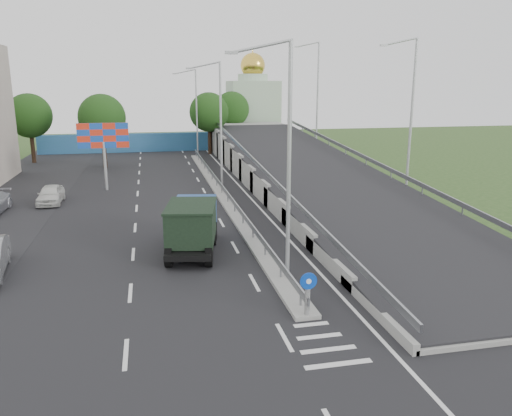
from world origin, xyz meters
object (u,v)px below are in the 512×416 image
object	(u,v)px
lamp_post_mid	(218,119)
billboard	(103,139)
parked_car_e	(51,194)
lamp_post_far	(195,108)
church	(253,107)
dump_truck	(193,224)
sign_bollard	(308,294)
lamp_post_near	(285,151)

from	to	relation	value
lamp_post_mid	billboard	world-z (taller)	lamp_post_mid
parked_car_e	lamp_post_far	bearing A→B (deg)	59.97
church	dump_truck	xyz separation A→B (m)	(-13.39, -49.03, -3.83)
church	lamp_post_far	bearing A→B (deg)	-125.24
sign_bollard	parked_car_e	bearing A→B (deg)	120.17
lamp_post_mid	lamp_post_far	xyz separation A→B (m)	(0.00, 20.00, 0.00)
lamp_post_far	billboard	distance (m)	20.24
billboard	parked_car_e	distance (m)	6.49
church	parked_car_e	distance (m)	42.85
lamp_post_near	lamp_post_far	size ratio (longest dim) A/B	1.00
sign_bollard	lamp_post_near	xyz separation A→B (m)	(0.11, 3.83, 4.77)
church	dump_truck	distance (m)	50.97
sign_bollard	church	distance (m)	58.84
lamp_post_mid	church	distance (m)	35.41
sign_bollard	lamp_post_near	bearing A→B (deg)	88.36
lamp_post_mid	dump_truck	size ratio (longest dim) A/B	1.58
parked_car_e	lamp_post_mid	bearing A→B (deg)	9.24
lamp_post_far	sign_bollard	bearing A→B (deg)	-90.14
sign_bollard	lamp_post_near	distance (m)	6.12
lamp_post_mid	parked_car_e	size ratio (longest dim) A/B	2.52
dump_truck	lamp_post_near	bearing A→B (deg)	-44.43
sign_bollard	lamp_post_far	bearing A→B (deg)	89.86
dump_truck	billboard	bearing A→B (deg)	118.63
dump_truck	church	bearing A→B (deg)	85.13
billboard	parked_car_e	world-z (taller)	billboard
sign_bollard	lamp_post_far	distance (m)	44.08
lamp_post_far	dump_truck	bearing A→B (deg)	-95.71
sign_bollard	lamp_post_mid	distance (m)	24.30
lamp_post_near	parked_car_e	distance (m)	22.58
lamp_post_mid	church	size ratio (longest dim) A/B	0.73
church	parked_car_e	size ratio (longest dim) A/B	3.45
dump_truck	parked_car_e	world-z (taller)	dump_truck
lamp_post_mid	dump_truck	world-z (taller)	lamp_post_mid
church	sign_bollard	bearing A→B (deg)	-99.81
sign_bollard	lamp_post_mid	size ratio (longest dim) A/B	0.17
sign_bollard	billboard	bearing A→B (deg)	109.21
sign_bollard	lamp_post_far	size ratio (longest dim) A/B	0.17
sign_bollard	billboard	xyz separation A→B (m)	(-9.00, 25.83, 3.15)
sign_bollard	billboard	distance (m)	27.53
church	billboard	xyz separation A→B (m)	(-19.00, -32.00, -1.12)
lamp_post_mid	lamp_post_far	distance (m)	20.00
lamp_post_near	church	distance (m)	54.90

